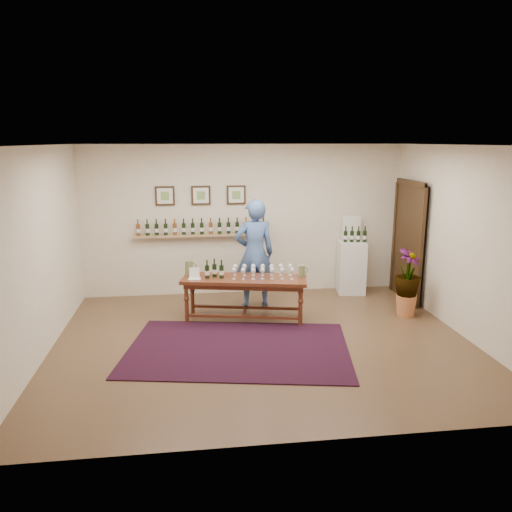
{
  "coord_description": "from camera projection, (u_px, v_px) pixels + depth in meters",
  "views": [
    {
      "loc": [
        -0.98,
        -6.72,
        2.86
      ],
      "look_at": [
        0.0,
        0.8,
        1.1
      ],
      "focal_mm": 35.0,
      "sensor_mm": 36.0,
      "label": 1
    }
  ],
  "objects": [
    {
      "name": "pitcher_left",
      "position": [
        189.0,
        268.0,
        8.15
      ],
      "size": [
        0.17,
        0.17,
        0.25
      ],
      "primitive_type": null,
      "rotation": [
        0.0,
        0.0,
        -0.11
      ],
      "color": "olive",
      "rests_on": "tasting_table"
    },
    {
      "name": "room_shell",
      "position": [
        363.0,
        239.0,
        9.07
      ],
      "size": [
        6.0,
        6.0,
        6.0
      ],
      "color": "silver",
      "rests_on": "ground"
    },
    {
      "name": "menu_card",
      "position": [
        194.0,
        273.0,
        7.95
      ],
      "size": [
        0.21,
        0.16,
        0.18
      ],
      "primitive_type": "cube",
      "rotation": [
        0.0,
        0.0,
        -0.1
      ],
      "color": "white",
      "rests_on": "tasting_table"
    },
    {
      "name": "potted_plant",
      "position": [
        407.0,
        283.0,
        8.21
      ],
      "size": [
        0.73,
        0.73,
        0.98
      ],
      "rotation": [
        0.0,
        0.0,
        0.74
      ],
      "color": "#C77242",
      "rests_on": "ground"
    },
    {
      "name": "table_glasses",
      "position": [
        263.0,
        271.0,
        8.03
      ],
      "size": [
        1.45,
        0.51,
        0.2
      ],
      "primitive_type": null,
      "rotation": [
        0.0,
        0.0,
        -0.13
      ],
      "color": "silver",
      "rests_on": "tasting_table"
    },
    {
      "name": "info_sign",
      "position": [
        351.0,
        227.0,
        9.54
      ],
      "size": [
        0.35,
        0.07,
        0.49
      ],
      "primitive_type": "cube",
      "rotation": [
        0.0,
        0.0,
        -0.14
      ],
      "color": "white",
      "rests_on": "display_pedestal"
    },
    {
      "name": "rug",
      "position": [
        238.0,
        349.0,
        7.0
      ],
      "size": [
        3.39,
        2.57,
        0.02
      ],
      "primitive_type": "cube",
      "rotation": [
        0.0,
        0.0,
        -0.18
      ],
      "color": "#400B12",
      "rests_on": "ground"
    },
    {
      "name": "display_pedestal",
      "position": [
        351.0,
        267.0,
        9.53
      ],
      "size": [
        0.57,
        0.57,
        1.0
      ],
      "primitive_type": "cube",
      "rotation": [
        0.0,
        0.0,
        -0.14
      ],
      "color": "silver",
      "rests_on": "ground"
    },
    {
      "name": "pitcher_right",
      "position": [
        302.0,
        271.0,
        8.03
      ],
      "size": [
        0.14,
        0.14,
        0.2
      ],
      "primitive_type": null,
      "rotation": [
        0.0,
        0.0,
        -0.15
      ],
      "color": "olive",
      "rests_on": "tasting_table"
    },
    {
      "name": "pedestal_bottles",
      "position": [
        355.0,
        235.0,
        9.33
      ],
      "size": [
        0.29,
        0.12,
        0.28
      ],
      "primitive_type": null,
      "rotation": [
        0.0,
        0.0,
        -0.14
      ],
      "color": "black",
      "rests_on": "display_pedestal"
    },
    {
      "name": "ground",
      "position": [
        263.0,
        342.0,
        7.26
      ],
      "size": [
        6.0,
        6.0,
        0.0
      ],
      "primitive_type": "plane",
      "color": "brown",
      "rests_on": "ground"
    },
    {
      "name": "tasting_table",
      "position": [
        244.0,
        284.0,
        8.04
      ],
      "size": [
        2.08,
        1.04,
        0.71
      ],
      "rotation": [
        0.0,
        0.0,
        -0.21
      ],
      "color": "#4C1813",
      "rests_on": "ground"
    },
    {
      "name": "person",
      "position": [
        254.0,
        254.0,
        8.62
      ],
      "size": [
        0.72,
        0.5,
        1.9
      ],
      "primitive_type": "imported",
      "rotation": [
        0.0,
        0.0,
        3.21
      ],
      "color": "#3E5B93",
      "rests_on": "ground"
    },
    {
      "name": "table_bottles",
      "position": [
        214.0,
        269.0,
        8.0
      ],
      "size": [
        0.28,
        0.17,
        0.29
      ],
      "primitive_type": null,
      "rotation": [
        0.0,
        0.0,
        -0.06
      ],
      "color": "black",
      "rests_on": "tasting_table"
    }
  ]
}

